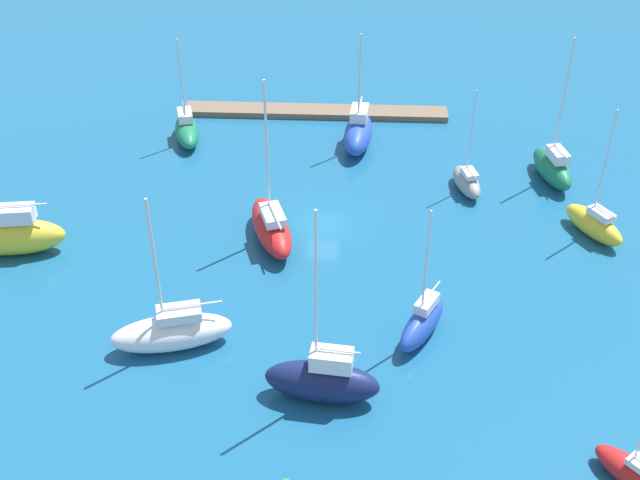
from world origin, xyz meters
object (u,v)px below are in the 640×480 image
at_px(sailboat_gray_center_basin, 467,181).
at_px(sailboat_blue_outer_mooring, 422,322).
at_px(sailboat_yellow_lone_south, 594,224).
at_px(sailboat_green_west_end, 187,130).
at_px(sailboat_blue_off_beacon, 358,132).
at_px(sailboat_red_far_south, 271,226).
at_px(sailboat_yellow_mid_basin, 12,235).
at_px(sailboat_white_near_pier, 172,331).
at_px(sailboat_navy_by_breakwater, 323,379).
at_px(sailboat_green_inner_mooring, 553,167).
at_px(sailboat_red_far_north, 634,473).
at_px(pier_dock, 315,112).

bearing_deg(sailboat_gray_center_basin, sailboat_blue_outer_mooring, 151.72).
distance_m(sailboat_yellow_lone_south, sailboat_green_west_end, 36.93).
distance_m(sailboat_yellow_lone_south, sailboat_blue_off_beacon, 22.80).
bearing_deg(sailboat_red_far_south, sailboat_blue_off_beacon, -40.95).
xyz_separation_m(sailboat_red_far_south, sailboat_yellow_mid_basin, (18.95, 2.51, 0.28)).
relative_size(sailboat_yellow_lone_south, sailboat_red_far_south, 0.81).
bearing_deg(sailboat_gray_center_basin, sailboat_yellow_lone_south, -138.29).
bearing_deg(sailboat_white_near_pier, sailboat_navy_by_breakwater, 142.78).
bearing_deg(sailboat_yellow_lone_south, sailboat_blue_off_beacon, 22.38).
bearing_deg(sailboat_green_inner_mooring, sailboat_yellow_mid_basin, 95.08).
relative_size(sailboat_white_near_pier, sailboat_yellow_mid_basin, 0.84).
bearing_deg(sailboat_blue_outer_mooring, sailboat_green_inner_mooring, 177.87).
relative_size(sailboat_red_far_south, sailboat_red_far_north, 1.88).
relative_size(sailboat_yellow_lone_south, sailboat_gray_center_basin, 1.16).
bearing_deg(sailboat_red_far_north, sailboat_blue_outer_mooring, 1.91).
relative_size(sailboat_gray_center_basin, sailboat_red_far_north, 1.31).
bearing_deg(sailboat_red_far_north, sailboat_gray_center_basin, -30.57).
relative_size(sailboat_blue_off_beacon, sailboat_green_west_end, 1.09).
relative_size(sailboat_white_near_pier, sailboat_navy_by_breakwater, 0.85).
xyz_separation_m(pier_dock, sailboat_yellow_mid_basin, (21.04, 24.76, 1.31)).
bearing_deg(sailboat_red_far_south, sailboat_navy_by_breakwater, 177.29).
bearing_deg(sailboat_navy_by_breakwater, sailboat_yellow_lone_south, -131.61).
distance_m(sailboat_green_west_end, sailboat_red_far_north, 48.52).
bearing_deg(sailboat_red_far_south, sailboat_green_inner_mooring, -84.69).
xyz_separation_m(sailboat_white_near_pier, sailboat_gray_center_basin, (-20.59, -20.25, -0.33)).
relative_size(sailboat_blue_outer_mooring, sailboat_green_west_end, 0.99).
relative_size(pier_dock, sailboat_red_far_south, 2.02).
xyz_separation_m(sailboat_green_inner_mooring, sailboat_gray_center_basin, (7.44, 2.17, -0.38)).
bearing_deg(sailboat_green_west_end, sailboat_white_near_pier, -6.55).
xyz_separation_m(sailboat_red_far_south, sailboat_red_far_north, (-21.19, 21.44, -0.51)).
relative_size(sailboat_blue_outer_mooring, sailboat_white_near_pier, 0.88).
bearing_deg(sailboat_red_far_south, sailboat_blue_outer_mooring, -152.79).
distance_m(sailboat_red_far_south, sailboat_navy_by_breakwater, 16.75).
height_order(sailboat_navy_by_breakwater, sailboat_blue_off_beacon, sailboat_navy_by_breakwater).
bearing_deg(sailboat_blue_off_beacon, sailboat_gray_center_basin, 55.61).
xyz_separation_m(sailboat_blue_outer_mooring, sailboat_green_west_end, (20.34, -26.46, -0.08)).
bearing_deg(pier_dock, sailboat_green_west_end, 27.93).
height_order(sailboat_gray_center_basin, sailboat_blue_off_beacon, sailboat_blue_off_beacon).
height_order(sailboat_red_far_south, sailboat_white_near_pier, sailboat_red_far_south).
height_order(sailboat_white_near_pier, sailboat_blue_off_beacon, sailboat_white_near_pier).
relative_size(sailboat_white_near_pier, sailboat_red_far_north, 1.62).
relative_size(sailboat_green_inner_mooring, sailboat_green_west_end, 1.26).
bearing_deg(sailboat_green_west_end, sailboat_red_far_north, 23.70).
bearing_deg(sailboat_yellow_mid_basin, sailboat_red_far_north, 146.35).
xyz_separation_m(pier_dock, sailboat_gray_center_basin, (-13.45, 14.12, 0.64)).
xyz_separation_m(sailboat_white_near_pier, sailboat_red_far_north, (-26.24, 9.33, -0.45)).
bearing_deg(sailboat_yellow_mid_basin, sailboat_blue_off_beacon, -152.66).
relative_size(sailboat_yellow_lone_south, sailboat_blue_off_beacon, 0.96).
distance_m(sailboat_green_inner_mooring, sailboat_navy_by_breakwater, 32.13).
xyz_separation_m(sailboat_green_inner_mooring, sailboat_blue_off_beacon, (16.59, -5.42, 0.14)).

